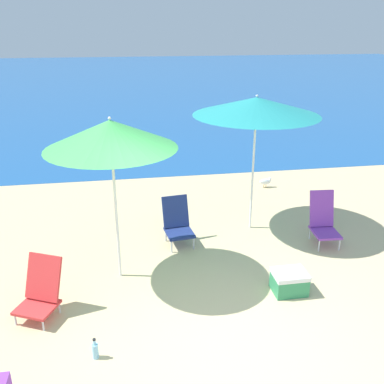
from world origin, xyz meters
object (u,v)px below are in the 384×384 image
at_px(beach_umbrella_teal, 256,106).
at_px(beach_chair_purple, 323,220).
at_px(beach_umbrella_green, 111,135).
at_px(beach_chair_red, 41,290).
at_px(beach_chair_navy, 177,222).
at_px(water_bottle, 95,350).
at_px(seagull, 266,181).
at_px(cooler_box, 289,282).

distance_m(beach_umbrella_teal, beach_chair_purple, 2.18).
xyz_separation_m(beach_umbrella_green, beach_chair_purple, (3.36, 0.52, -1.71)).
xyz_separation_m(beach_chair_red, beach_chair_navy, (1.93, 1.61, 0.03)).
distance_m(beach_umbrella_green, water_bottle, 2.60).
xyz_separation_m(beach_chair_purple, seagull, (-0.11, 2.59, -0.26)).
relative_size(beach_umbrella_teal, seagull, 8.81).
height_order(water_bottle, seagull, water_bottle).
xyz_separation_m(beach_umbrella_teal, cooler_box, (-0.05, -2.01, -2.03)).
bearing_deg(beach_umbrella_green, beach_chair_navy, 42.73).
relative_size(beach_umbrella_green, cooler_box, 5.14).
bearing_deg(cooler_box, beach_umbrella_teal, 88.55).
bearing_deg(beach_umbrella_teal, water_bottle, -132.55).
height_order(beach_umbrella_teal, cooler_box, beach_umbrella_teal).
distance_m(beach_umbrella_teal, beach_chair_red, 4.24).
bearing_deg(beach_chair_purple, seagull, 96.69).
relative_size(beach_umbrella_green, water_bottle, 9.11).
bearing_deg(beach_chair_red, seagull, 67.65).
distance_m(beach_chair_purple, water_bottle, 4.25).
xyz_separation_m(beach_chair_red, cooler_box, (3.24, -0.07, -0.19)).
relative_size(beach_umbrella_teal, beach_chair_navy, 3.07).
distance_m(beach_umbrella_teal, seagull, 2.94).
bearing_deg(beach_umbrella_green, beach_umbrella_teal, 27.57).
height_order(cooler_box, seagull, cooler_box).
bearing_deg(beach_chair_navy, beach_umbrella_teal, 6.05).
distance_m(water_bottle, seagull, 5.92).
relative_size(water_bottle, seagull, 0.95).
bearing_deg(seagull, beach_umbrella_green, -136.24).
bearing_deg(water_bottle, beach_chair_navy, 63.63).
distance_m(water_bottle, cooler_box, 2.69).
height_order(beach_umbrella_green, seagull, beach_umbrella_green).
xyz_separation_m(beach_chair_navy, cooler_box, (1.31, -1.68, -0.22)).
bearing_deg(beach_chair_navy, water_bottle, -123.73).
bearing_deg(beach_umbrella_teal, seagull, 63.97).
relative_size(water_bottle, cooler_box, 0.56).
bearing_deg(water_bottle, beach_umbrella_green, 79.99).
height_order(beach_umbrella_teal, water_bottle, beach_umbrella_teal).
distance_m(cooler_box, seagull, 4.03).
height_order(beach_umbrella_green, water_bottle, beach_umbrella_green).
height_order(beach_chair_purple, seagull, beach_chair_purple).
distance_m(beach_umbrella_green, seagull, 4.91).
bearing_deg(beach_chair_purple, beach_umbrella_green, -166.96).
distance_m(beach_umbrella_green, cooler_box, 3.10).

